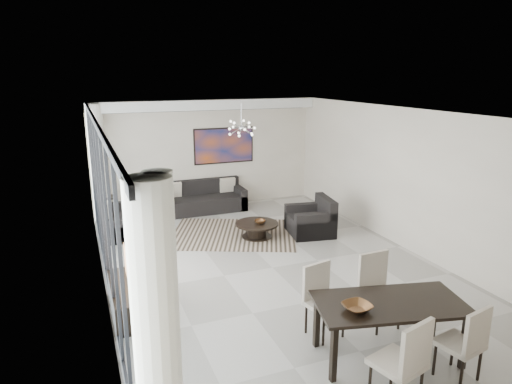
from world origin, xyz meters
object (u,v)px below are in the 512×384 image
coffee_table (257,229)px  dining_table (390,308)px  television (133,265)px  sofa_main (203,201)px  tv_console (125,299)px

coffee_table → dining_table: (-0.09, -4.74, 0.51)m
dining_table → television: bearing=139.7°
sofa_main → tv_console: size_ratio=1.51×
coffee_table → sofa_main: 2.50m
sofa_main → coffee_table: bearing=-76.8°
sofa_main → dining_table: size_ratio=1.07×
dining_table → sofa_main: bearing=93.9°
tv_console → television: size_ratio=1.33×
tv_console → dining_table: 3.88m
television → dining_table: size_ratio=0.53×
tv_console → coffee_table: bearing=37.0°
coffee_table → dining_table: bearing=-91.0°
coffee_table → tv_console: size_ratio=0.67×
sofa_main → television: size_ratio=2.02×
tv_console → dining_table: (3.01, -2.41, 0.47)m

